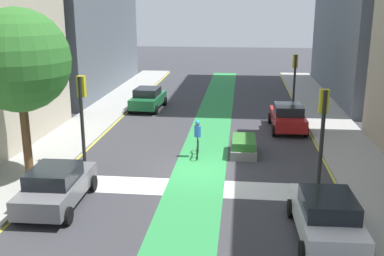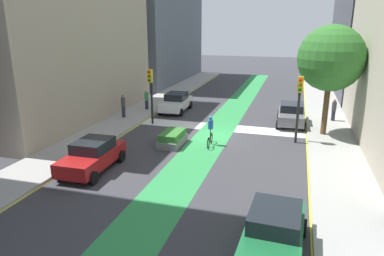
{
  "view_description": "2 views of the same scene",
  "coord_description": "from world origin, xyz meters",
  "px_view_note": "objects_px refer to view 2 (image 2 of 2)",
  "views": [
    {
      "loc": [
        1.89,
        -19.38,
        7.38
      ],
      "look_at": [
        -0.51,
        2.59,
        1.29
      ],
      "focal_mm": 42.64,
      "sensor_mm": 36.0,
      "label": 1
    },
    {
      "loc": [
        -4.98,
        22.2,
        7.29
      ],
      "look_at": [
        0.66,
        3.14,
        1.37
      ],
      "focal_mm": 33.04,
      "sensor_mm": 36.0,
      "label": 2
    }
  ],
  "objects_px": {
    "car_grey_left_near": "(291,114)",
    "pedestrian_sidewalk_left_a": "(334,110)",
    "pedestrian_sidewalk_right_b": "(123,106)",
    "traffic_signal_near_right": "(151,86)",
    "traffic_signal_near_left": "(299,97)",
    "median_planter": "(172,138)",
    "cyclist_in_lane": "(210,130)",
    "street_tree_near": "(331,59)",
    "pedestrian_sidewalk_right_a": "(147,99)",
    "car_green_left_far": "(274,233)",
    "car_red_right_far": "(92,155)",
    "car_white_right_near": "(176,102)"
  },
  "relations": [
    {
      "from": "street_tree_near",
      "to": "traffic_signal_near_left",
      "type": "bearing_deg",
      "value": 49.85
    },
    {
      "from": "car_green_left_far",
      "to": "pedestrian_sidewalk_left_a",
      "type": "bearing_deg",
      "value": -100.31
    },
    {
      "from": "car_red_right_far",
      "to": "pedestrian_sidewalk_right_a",
      "type": "relative_size",
      "value": 2.52
    },
    {
      "from": "cyclist_in_lane",
      "to": "pedestrian_sidewalk_right_a",
      "type": "height_order",
      "value": "cyclist_in_lane"
    },
    {
      "from": "car_grey_left_near",
      "to": "pedestrian_sidewalk_right_a",
      "type": "relative_size",
      "value": 2.52
    },
    {
      "from": "traffic_signal_near_left",
      "to": "pedestrian_sidewalk_left_a",
      "type": "distance_m",
      "value": 6.73
    },
    {
      "from": "car_grey_left_near",
      "to": "median_planter",
      "type": "bearing_deg",
      "value": 44.64
    },
    {
      "from": "car_grey_left_near",
      "to": "pedestrian_sidewalk_left_a",
      "type": "bearing_deg",
      "value": -154.28
    },
    {
      "from": "car_white_right_near",
      "to": "car_red_right_far",
      "type": "bearing_deg",
      "value": 90.04
    },
    {
      "from": "traffic_signal_near_right",
      "to": "cyclist_in_lane",
      "type": "bearing_deg",
      "value": 147.32
    },
    {
      "from": "traffic_signal_near_left",
      "to": "car_grey_left_near",
      "type": "distance_m",
      "value": 4.9
    },
    {
      "from": "traffic_signal_near_right",
      "to": "traffic_signal_near_left",
      "type": "distance_m",
      "value": 10.52
    },
    {
      "from": "cyclist_in_lane",
      "to": "pedestrian_sidewalk_right_b",
      "type": "distance_m",
      "value": 9.02
    },
    {
      "from": "pedestrian_sidewalk_right_a",
      "to": "street_tree_near",
      "type": "xyz_separation_m",
      "value": [
        -14.18,
        3.18,
        4.13
      ]
    },
    {
      "from": "cyclist_in_lane",
      "to": "pedestrian_sidewalk_right_b",
      "type": "bearing_deg",
      "value": -27.31
    },
    {
      "from": "traffic_signal_near_right",
      "to": "car_grey_left_near",
      "type": "xyz_separation_m",
      "value": [
        -9.99,
        -2.86,
        -2.08
      ]
    },
    {
      "from": "traffic_signal_near_right",
      "to": "car_green_left_far",
      "type": "distance_m",
      "value": 16.71
    },
    {
      "from": "traffic_signal_near_left",
      "to": "cyclist_in_lane",
      "type": "bearing_deg",
      "value": 20.44
    },
    {
      "from": "traffic_signal_near_left",
      "to": "cyclist_in_lane",
      "type": "height_order",
      "value": "traffic_signal_near_left"
    },
    {
      "from": "cyclist_in_lane",
      "to": "median_planter",
      "type": "xyz_separation_m",
      "value": [
        2.28,
        0.58,
        -0.57
      ]
    },
    {
      "from": "car_grey_left_near",
      "to": "pedestrian_sidewalk_right_b",
      "type": "distance_m",
      "value": 12.86
    },
    {
      "from": "car_red_right_far",
      "to": "pedestrian_sidewalk_left_a",
      "type": "distance_m",
      "value": 18.28
    },
    {
      "from": "traffic_signal_near_left",
      "to": "cyclist_in_lane",
      "type": "xyz_separation_m",
      "value": [
        5.08,
        1.89,
        -1.99
      ]
    },
    {
      "from": "car_white_right_near",
      "to": "car_green_left_far",
      "type": "relative_size",
      "value": 0.99
    },
    {
      "from": "traffic_signal_near_right",
      "to": "street_tree_near",
      "type": "bearing_deg",
      "value": -177.41
    },
    {
      "from": "car_grey_left_near",
      "to": "median_planter",
      "type": "xyz_separation_m",
      "value": [
        6.94,
        6.86,
        -0.4
      ]
    },
    {
      "from": "median_planter",
      "to": "pedestrian_sidewalk_right_b",
      "type": "bearing_deg",
      "value": -39.45
    },
    {
      "from": "car_red_right_far",
      "to": "cyclist_in_lane",
      "type": "relative_size",
      "value": 2.29
    },
    {
      "from": "traffic_signal_near_right",
      "to": "median_planter",
      "type": "bearing_deg",
      "value": 127.3
    },
    {
      "from": "traffic_signal_near_left",
      "to": "pedestrian_sidewalk_left_a",
      "type": "height_order",
      "value": "traffic_signal_near_left"
    },
    {
      "from": "pedestrian_sidewalk_right_a",
      "to": "median_planter",
      "type": "xyz_separation_m",
      "value": [
        -5.08,
        7.72,
        -0.6
      ]
    },
    {
      "from": "traffic_signal_near_left",
      "to": "pedestrian_sidewalk_right_b",
      "type": "bearing_deg",
      "value": -9.72
    },
    {
      "from": "traffic_signal_near_left",
      "to": "pedestrian_sidewalk_right_a",
      "type": "bearing_deg",
      "value": -22.87
    },
    {
      "from": "traffic_signal_near_right",
      "to": "car_grey_left_near",
      "type": "bearing_deg",
      "value": -164.01
    },
    {
      "from": "car_red_right_far",
      "to": "street_tree_near",
      "type": "bearing_deg",
      "value": -141.15
    },
    {
      "from": "car_green_left_far",
      "to": "pedestrian_sidewalk_right_a",
      "type": "height_order",
      "value": "pedestrian_sidewalk_right_a"
    },
    {
      "from": "car_grey_left_near",
      "to": "pedestrian_sidewalk_left_a",
      "type": "height_order",
      "value": "pedestrian_sidewalk_left_a"
    },
    {
      "from": "traffic_signal_near_left",
      "to": "cyclist_in_lane",
      "type": "relative_size",
      "value": 2.28
    },
    {
      "from": "car_green_left_far",
      "to": "pedestrian_sidewalk_right_b",
      "type": "height_order",
      "value": "pedestrian_sidewalk_right_b"
    },
    {
      "from": "traffic_signal_near_left",
      "to": "street_tree_near",
      "type": "relative_size",
      "value": 0.59
    },
    {
      "from": "car_grey_left_near",
      "to": "pedestrian_sidewalk_right_a",
      "type": "xyz_separation_m",
      "value": [
        12.02,
        -0.87,
        0.21
      ]
    },
    {
      "from": "traffic_signal_near_left",
      "to": "car_red_right_far",
      "type": "bearing_deg",
      "value": 36.46
    },
    {
      "from": "car_grey_left_near",
      "to": "traffic_signal_near_right",
      "type": "bearing_deg",
      "value": 15.99
    },
    {
      "from": "traffic_signal_near_left",
      "to": "pedestrian_sidewalk_right_b",
      "type": "relative_size",
      "value": 2.34
    },
    {
      "from": "pedestrian_sidewalk_right_a",
      "to": "pedestrian_sidewalk_left_a",
      "type": "distance_m",
      "value": 15.11
    },
    {
      "from": "pedestrian_sidewalk_right_b",
      "to": "car_green_left_far",
      "type": "bearing_deg",
      "value": 131.7
    },
    {
      "from": "pedestrian_sidewalk_right_a",
      "to": "street_tree_near",
      "type": "height_order",
      "value": "street_tree_near"
    },
    {
      "from": "car_green_left_far",
      "to": "median_planter",
      "type": "bearing_deg",
      "value": -53.98
    },
    {
      "from": "car_grey_left_near",
      "to": "pedestrian_sidewalk_right_b",
      "type": "xyz_separation_m",
      "value": [
        12.68,
        2.14,
        0.28
      ]
    },
    {
      "from": "cyclist_in_lane",
      "to": "street_tree_near",
      "type": "xyz_separation_m",
      "value": [
        -6.83,
        -3.96,
        4.17
      ]
    }
  ]
}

